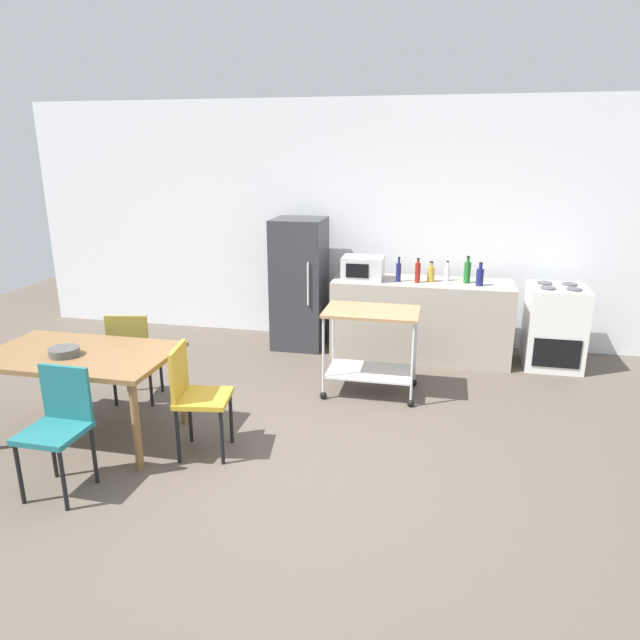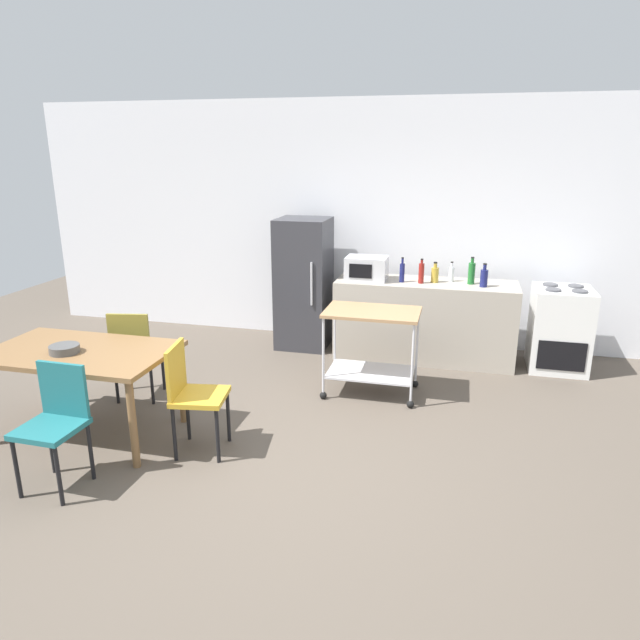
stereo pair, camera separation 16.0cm
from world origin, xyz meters
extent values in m
plane|color=brown|center=(0.00, 0.00, 0.00)|extent=(12.00, 12.00, 0.00)
cube|color=white|center=(0.00, 3.20, 1.45)|extent=(8.40, 0.12, 2.90)
cube|color=#A89E8E|center=(0.90, 2.60, 0.45)|extent=(2.00, 0.64, 0.90)
cube|color=brown|center=(-1.73, 0.06, 0.73)|extent=(1.50, 0.90, 0.04)
cylinder|color=brown|center=(-1.04, -0.33, 0.35)|extent=(0.06, 0.06, 0.71)
cylinder|color=brown|center=(-2.42, 0.45, 0.35)|extent=(0.06, 0.06, 0.71)
cylinder|color=brown|center=(-1.04, 0.45, 0.35)|extent=(0.06, 0.06, 0.71)
cube|color=olive|center=(-1.69, 0.84, 0.47)|extent=(0.47, 0.47, 0.04)
cube|color=olive|center=(-1.65, 0.67, 0.69)|extent=(0.38, 0.10, 0.40)
cylinder|color=black|center=(-1.55, 1.04, 0.23)|extent=(0.03, 0.03, 0.45)
cylinder|color=black|center=(-1.89, 0.98, 0.23)|extent=(0.03, 0.03, 0.45)
cylinder|color=black|center=(-1.49, 0.71, 0.23)|extent=(0.03, 0.03, 0.45)
cylinder|color=black|center=(-1.82, 0.64, 0.23)|extent=(0.03, 0.03, 0.45)
cube|color=gold|center=(-0.65, 0.02, 0.47)|extent=(0.46, 0.46, 0.04)
cube|color=gold|center=(-0.83, -0.01, 0.69)|extent=(0.09, 0.38, 0.40)
cylinder|color=black|center=(-0.46, -0.12, 0.23)|extent=(0.03, 0.03, 0.45)
cylinder|color=black|center=(-0.51, 0.21, 0.23)|extent=(0.03, 0.03, 0.45)
cylinder|color=black|center=(-0.79, -0.17, 0.23)|extent=(0.03, 0.03, 0.45)
cylinder|color=black|center=(-0.84, 0.16, 0.23)|extent=(0.03, 0.03, 0.45)
cube|color=#1E666B|center=(-1.43, -0.72, 0.47)|extent=(0.41, 0.41, 0.04)
cube|color=#1E666B|center=(-1.43, -0.54, 0.69)|extent=(0.38, 0.04, 0.40)
cylinder|color=black|center=(-1.60, -0.89, 0.23)|extent=(0.03, 0.03, 0.45)
cylinder|color=black|center=(-1.26, -0.90, 0.23)|extent=(0.03, 0.03, 0.45)
cylinder|color=black|center=(-1.60, -0.55, 0.23)|extent=(0.03, 0.03, 0.45)
cylinder|color=black|center=(-1.26, -0.56, 0.23)|extent=(0.03, 0.03, 0.45)
cube|color=white|center=(2.35, 2.62, 0.45)|extent=(0.60, 0.60, 0.90)
cube|color=black|center=(2.35, 2.32, 0.25)|extent=(0.48, 0.01, 0.32)
cylinder|color=#47474C|center=(2.22, 2.50, 0.91)|extent=(0.16, 0.16, 0.02)
cylinder|color=#47474C|center=(2.48, 2.50, 0.91)|extent=(0.16, 0.16, 0.02)
cylinder|color=#47474C|center=(2.22, 2.74, 0.91)|extent=(0.16, 0.16, 0.02)
cylinder|color=#47474C|center=(2.48, 2.74, 0.91)|extent=(0.16, 0.16, 0.02)
cube|color=#333338|center=(-0.55, 2.70, 0.78)|extent=(0.60, 0.60, 1.55)
cylinder|color=silver|center=(-0.37, 2.39, 0.85)|extent=(0.02, 0.02, 0.50)
cube|color=#A37A51|center=(0.47, 1.46, 0.83)|extent=(0.90, 0.56, 0.03)
cube|color=silver|center=(0.47, 1.46, 0.22)|extent=(0.83, 0.52, 0.02)
cylinder|color=silver|center=(0.05, 1.21, 0.45)|extent=(0.02, 0.02, 0.76)
sphere|color=black|center=(0.05, 1.21, 0.04)|extent=(0.07, 0.07, 0.07)
cylinder|color=silver|center=(0.89, 1.21, 0.45)|extent=(0.02, 0.02, 0.76)
sphere|color=black|center=(0.89, 1.21, 0.04)|extent=(0.07, 0.07, 0.07)
cylinder|color=silver|center=(0.05, 1.71, 0.45)|extent=(0.02, 0.02, 0.76)
sphere|color=black|center=(0.05, 1.71, 0.04)|extent=(0.07, 0.07, 0.07)
cylinder|color=silver|center=(0.89, 1.71, 0.45)|extent=(0.02, 0.02, 0.76)
sphere|color=black|center=(0.89, 1.71, 0.04)|extent=(0.07, 0.07, 0.07)
cube|color=silver|center=(0.23, 2.56, 1.03)|extent=(0.46, 0.34, 0.26)
cube|color=black|center=(0.19, 2.38, 1.03)|extent=(0.25, 0.01, 0.16)
cylinder|color=navy|center=(0.63, 2.52, 1.00)|extent=(0.06, 0.06, 0.21)
cylinder|color=navy|center=(0.63, 2.52, 1.14)|extent=(0.03, 0.03, 0.06)
cylinder|color=black|center=(0.63, 2.52, 1.17)|extent=(0.03, 0.03, 0.01)
cylinder|color=maroon|center=(0.85, 2.52, 1.01)|extent=(0.06, 0.06, 0.22)
cylinder|color=maroon|center=(0.85, 2.52, 1.14)|extent=(0.03, 0.03, 0.04)
cylinder|color=black|center=(0.85, 2.52, 1.17)|extent=(0.03, 0.03, 0.01)
cylinder|color=gold|center=(0.99, 2.60, 0.98)|extent=(0.08, 0.08, 0.16)
cylinder|color=gold|center=(0.99, 2.60, 1.09)|extent=(0.04, 0.04, 0.05)
cylinder|color=black|center=(0.99, 2.60, 1.12)|extent=(0.04, 0.04, 0.01)
cylinder|color=silver|center=(1.17, 2.68, 0.98)|extent=(0.06, 0.06, 0.16)
cylinder|color=silver|center=(1.17, 2.68, 1.09)|extent=(0.03, 0.03, 0.05)
cylinder|color=black|center=(1.17, 2.68, 1.12)|extent=(0.03, 0.03, 0.01)
cylinder|color=#1E6628|center=(1.38, 2.61, 1.02)|extent=(0.07, 0.07, 0.23)
cylinder|color=#1E6628|center=(1.38, 2.61, 1.16)|extent=(0.03, 0.03, 0.05)
cylinder|color=black|center=(1.38, 2.61, 1.19)|extent=(0.04, 0.04, 0.01)
cylinder|color=navy|center=(1.51, 2.51, 0.99)|extent=(0.08, 0.08, 0.18)
cylinder|color=navy|center=(1.51, 2.51, 1.11)|extent=(0.04, 0.04, 0.06)
cylinder|color=black|center=(1.51, 2.51, 1.15)|extent=(0.04, 0.04, 0.01)
cylinder|color=#4C4C4C|center=(-1.79, -0.03, 0.78)|extent=(0.24, 0.24, 0.07)
camera|label=1|loc=(1.10, -3.79, 2.34)|focal=32.22mm
camera|label=2|loc=(1.26, -3.76, 2.34)|focal=32.22mm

